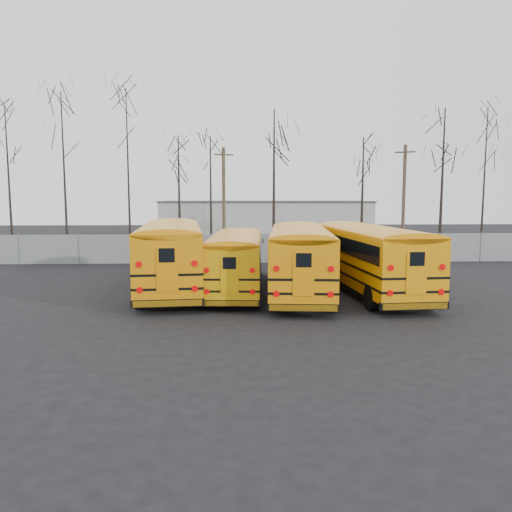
{
  "coord_description": "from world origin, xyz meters",
  "views": [
    {
      "loc": [
        -1.49,
        -22.27,
        4.53
      ],
      "look_at": [
        -0.36,
        2.44,
        1.6
      ],
      "focal_mm": 35.0,
      "sensor_mm": 36.0,
      "label": 1
    }
  ],
  "objects_px": {
    "bus_b": "(236,257)",
    "utility_pole_right": "(404,199)",
    "bus_c": "(299,254)",
    "bus_a": "(171,250)",
    "utility_pole_left": "(224,201)",
    "bus_d": "(369,253)"
  },
  "relations": [
    {
      "from": "bus_c",
      "to": "bus_b",
      "type": "bearing_deg",
      "value": 173.97
    },
    {
      "from": "bus_b",
      "to": "utility_pole_left",
      "type": "relative_size",
      "value": 1.27
    },
    {
      "from": "utility_pole_left",
      "to": "utility_pole_right",
      "type": "relative_size",
      "value": 0.96
    },
    {
      "from": "bus_c",
      "to": "bus_a",
      "type": "bearing_deg",
      "value": 175.09
    },
    {
      "from": "bus_c",
      "to": "bus_d",
      "type": "bearing_deg",
      "value": 8.01
    },
    {
      "from": "bus_b",
      "to": "utility_pole_right",
      "type": "relative_size",
      "value": 1.22
    },
    {
      "from": "bus_d",
      "to": "utility_pole_left",
      "type": "distance_m",
      "value": 16.91
    },
    {
      "from": "bus_b",
      "to": "utility_pole_right",
      "type": "xyz_separation_m",
      "value": [
        13.3,
        15.25,
        2.72
      ]
    },
    {
      "from": "bus_a",
      "to": "bus_b",
      "type": "bearing_deg",
      "value": -15.03
    },
    {
      "from": "bus_d",
      "to": "utility_pole_left",
      "type": "xyz_separation_m",
      "value": [
        -7.12,
        15.16,
        2.33
      ]
    },
    {
      "from": "bus_b",
      "to": "utility_pole_right",
      "type": "height_order",
      "value": "utility_pole_right"
    },
    {
      "from": "utility_pole_left",
      "to": "utility_pole_right",
      "type": "height_order",
      "value": "utility_pole_right"
    },
    {
      "from": "bus_a",
      "to": "utility_pole_left",
      "type": "distance_m",
      "value": 14.49
    },
    {
      "from": "bus_d",
      "to": "utility_pole_right",
      "type": "height_order",
      "value": "utility_pole_right"
    },
    {
      "from": "bus_d",
      "to": "utility_pole_right",
      "type": "distance_m",
      "value": 17.42
    },
    {
      "from": "utility_pole_left",
      "to": "bus_d",
      "type": "bearing_deg",
      "value": -81.03
    },
    {
      "from": "bus_c",
      "to": "utility_pole_left",
      "type": "relative_size",
      "value": 1.43
    },
    {
      "from": "utility_pole_right",
      "to": "bus_c",
      "type": "bearing_deg",
      "value": -99.48
    },
    {
      "from": "bus_b",
      "to": "utility_pole_left",
      "type": "distance_m",
      "value": 14.9
    },
    {
      "from": "utility_pole_left",
      "to": "utility_pole_right",
      "type": "bearing_deg",
      "value": -13.8
    },
    {
      "from": "bus_c",
      "to": "utility_pole_left",
      "type": "bearing_deg",
      "value": 109.76
    },
    {
      "from": "bus_d",
      "to": "bus_a",
      "type": "bearing_deg",
      "value": 169.75
    }
  ]
}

